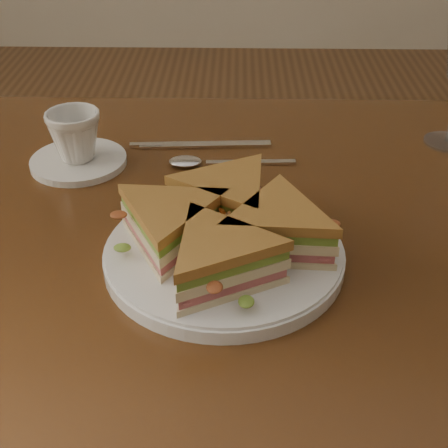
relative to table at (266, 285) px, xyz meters
name	(u,v)px	position (x,y,z in m)	size (l,w,h in m)	color
table	(266,285)	(0.00, 0.00, 0.00)	(1.20, 0.80, 0.75)	#341B0B
plate	(224,255)	(-0.05, -0.08, 0.11)	(0.27, 0.27, 0.02)	silver
sandwich_wedges	(224,228)	(-0.05, -0.08, 0.14)	(0.27, 0.27, 0.06)	beige
crisps_mound	(224,231)	(-0.05, -0.08, 0.14)	(0.09, 0.09, 0.05)	#C95619
spoon	(201,162)	(-0.09, 0.15, 0.10)	(0.18, 0.03, 0.01)	silver
knife	(196,145)	(-0.10, 0.21, 0.10)	(0.22, 0.03, 0.00)	silver
saucer	(79,161)	(-0.27, 0.15, 0.10)	(0.14, 0.14, 0.01)	silver
coffee_cup	(75,136)	(-0.27, 0.15, 0.14)	(0.08, 0.08, 0.07)	silver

